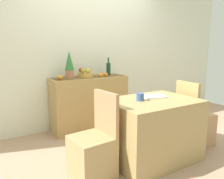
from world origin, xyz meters
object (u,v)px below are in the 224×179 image
(open_book, at_px, (154,96))
(fruit_bowl, at_px, (85,75))
(potted_plant, at_px, (69,64))
(sideboard_console, at_px, (90,103))
(wine_bottle, at_px, (108,69))
(chair_by_corner, at_px, (194,126))
(coffee_cup, at_px, (140,97))
(chair_near_window, at_px, (93,153))
(dining_table, at_px, (152,129))

(open_book, bearing_deg, fruit_bowl, 121.12)
(potted_plant, xyz_separation_m, open_book, (0.63, -1.24, -0.35))
(fruit_bowl, bearing_deg, sideboard_console, 0.00)
(fruit_bowl, xyz_separation_m, wine_bottle, (0.43, 0.00, 0.08))
(fruit_bowl, xyz_separation_m, chair_by_corner, (1.04, -1.34, -0.65))
(fruit_bowl, relative_size, coffee_cup, 2.71)
(fruit_bowl, bearing_deg, wine_bottle, 0.00)
(chair_near_window, bearing_deg, open_book, 6.20)
(potted_plant, height_order, dining_table, potted_plant)
(coffee_cup, distance_m, chair_near_window, 0.82)
(sideboard_console, xyz_separation_m, chair_by_corner, (0.97, -1.34, -0.17))
(wine_bottle, height_order, potted_plant, potted_plant)
(open_book, relative_size, chair_near_window, 0.31)
(dining_table, distance_m, chair_by_corner, 0.80)
(fruit_bowl, relative_size, chair_by_corner, 0.27)
(dining_table, xyz_separation_m, chair_by_corner, (0.79, 0.00, -0.10))
(fruit_bowl, relative_size, chair_near_window, 0.27)
(chair_near_window, xyz_separation_m, chair_by_corner, (1.58, 0.00, 0.00))
(wine_bottle, bearing_deg, chair_by_corner, -65.48)
(fruit_bowl, xyz_separation_m, dining_table, (0.25, -1.34, -0.55))
(dining_table, bearing_deg, wine_bottle, 82.24)
(fruit_bowl, xyz_separation_m, chair_near_window, (-0.54, -1.34, -0.65))
(open_book, bearing_deg, wine_bottle, 101.63)
(dining_table, relative_size, chair_by_corner, 1.17)
(open_book, bearing_deg, chair_near_window, -158.90)
(dining_table, bearing_deg, sideboard_console, 97.72)
(dining_table, xyz_separation_m, chair_near_window, (-0.79, 0.00, -0.10))
(wine_bottle, xyz_separation_m, potted_plant, (-0.70, 0.00, 0.11))
(potted_plant, bearing_deg, open_book, -63.13)
(fruit_bowl, height_order, chair_near_window, fruit_bowl)
(sideboard_console, bearing_deg, potted_plant, 180.00)
(wine_bottle, relative_size, chair_near_window, 0.34)
(sideboard_console, bearing_deg, open_book, -76.68)
(potted_plant, relative_size, dining_table, 0.40)
(wine_bottle, distance_m, coffee_cup, 1.36)
(wine_bottle, xyz_separation_m, dining_table, (-0.18, -1.34, -0.62))
(fruit_bowl, bearing_deg, chair_by_corner, -52.09)
(potted_plant, bearing_deg, dining_table, -68.92)
(fruit_bowl, relative_size, dining_table, 0.23)
(sideboard_console, distance_m, fruit_bowl, 0.48)
(dining_table, relative_size, open_book, 3.77)
(potted_plant, xyz_separation_m, coffee_cup, (0.36, -1.30, -0.31))
(sideboard_console, relative_size, dining_table, 1.19)
(open_book, xyz_separation_m, chair_by_corner, (0.68, -0.10, -0.48))
(wine_bottle, relative_size, open_book, 1.10)
(wine_bottle, height_order, dining_table, wine_bottle)
(wine_bottle, bearing_deg, dining_table, -97.76)
(coffee_cup, relative_size, chair_by_corner, 0.10)
(fruit_bowl, distance_m, wine_bottle, 0.44)
(dining_table, bearing_deg, open_book, 41.72)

